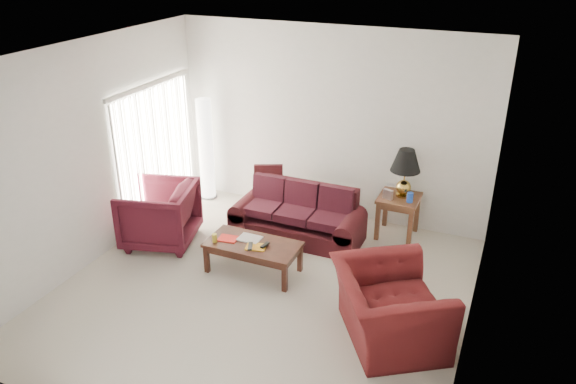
# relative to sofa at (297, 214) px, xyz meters

# --- Properties ---
(floor) EXTENTS (5.00, 5.00, 0.00)m
(floor) POSITION_rel_sofa_xyz_m (0.12, -1.48, -0.40)
(floor) COLOR beige
(floor) RESTS_ON ground
(blinds) EXTENTS (0.10, 2.00, 2.16)m
(blinds) POSITION_rel_sofa_xyz_m (-2.30, -0.18, 0.68)
(blinds) COLOR silver
(blinds) RESTS_ON ground
(sofa) EXTENTS (1.95, 0.87, 0.79)m
(sofa) POSITION_rel_sofa_xyz_m (0.00, 0.00, 0.00)
(sofa) COLOR black
(sofa) RESTS_ON ground
(throw_pillow) EXTENTS (0.50, 0.38, 0.47)m
(throw_pillow) POSITION_rel_sofa_xyz_m (-0.67, 0.44, 0.28)
(throw_pillow) COLOR black
(throw_pillow) RESTS_ON sofa
(end_table) EXTENTS (0.61, 0.61, 0.65)m
(end_table) POSITION_rel_sofa_xyz_m (1.36, 0.67, -0.07)
(end_table) COLOR brown
(end_table) RESTS_ON ground
(table_lamp) EXTENTS (0.53, 0.53, 0.73)m
(table_lamp) POSITION_rel_sofa_xyz_m (1.39, 0.71, 0.62)
(table_lamp) COLOR #B08937
(table_lamp) RESTS_ON end_table
(clock) EXTENTS (0.15, 0.10, 0.15)m
(clock) POSITION_rel_sofa_xyz_m (1.21, 0.53, 0.32)
(clock) COLOR silver
(clock) RESTS_ON end_table
(blue_canister) EXTENTS (0.11, 0.11, 0.15)m
(blue_canister) POSITION_rel_sofa_xyz_m (1.53, 0.55, 0.32)
(blue_canister) COLOR blue
(blue_canister) RESTS_ON end_table
(picture_frame) EXTENTS (0.15, 0.18, 0.06)m
(picture_frame) POSITION_rel_sofa_xyz_m (1.19, 0.84, 0.34)
(picture_frame) COLOR silver
(picture_frame) RESTS_ON end_table
(floor_lamp) EXTENTS (0.30, 0.30, 1.77)m
(floor_lamp) POSITION_rel_sofa_xyz_m (-1.96, 0.72, 0.49)
(floor_lamp) COLOR white
(floor_lamp) RESTS_ON ground
(armchair_left) EXTENTS (1.23, 1.21, 0.92)m
(armchair_left) POSITION_rel_sofa_xyz_m (-1.80, -0.91, 0.06)
(armchair_left) COLOR #3C0D17
(armchair_left) RESTS_ON ground
(armchair_right) EXTENTS (1.62, 1.67, 0.83)m
(armchair_right) POSITION_rel_sofa_xyz_m (1.81, -1.72, 0.02)
(armchair_right) COLOR #471012
(armchair_right) RESTS_ON ground
(coffee_table) EXTENTS (1.36, 0.89, 0.44)m
(coffee_table) POSITION_rel_sofa_xyz_m (-0.19, -1.09, -0.18)
(coffee_table) COLOR black
(coffee_table) RESTS_ON ground
(magazine_red) EXTENTS (0.28, 0.22, 0.01)m
(magazine_red) POSITION_rel_sofa_xyz_m (-0.55, -1.12, 0.05)
(magazine_red) COLOR red
(magazine_red) RESTS_ON coffee_table
(magazine_white) EXTENTS (0.31, 0.23, 0.02)m
(magazine_white) POSITION_rel_sofa_xyz_m (-0.28, -1.00, 0.05)
(magazine_white) COLOR beige
(magazine_white) RESTS_ON coffee_table
(magazine_orange) EXTENTS (0.30, 0.25, 0.01)m
(magazine_orange) POSITION_rel_sofa_xyz_m (-0.10, -1.17, 0.05)
(magazine_orange) COLOR orange
(magazine_orange) RESTS_ON coffee_table
(remote_a) EXTENTS (0.12, 0.20, 0.02)m
(remote_a) POSITION_rel_sofa_xyz_m (-0.16, -1.22, 0.07)
(remote_a) COLOR black
(remote_a) RESTS_ON coffee_table
(remote_b) EXTENTS (0.07, 0.17, 0.02)m
(remote_b) POSITION_rel_sofa_xyz_m (-0.00, -1.11, 0.07)
(remote_b) COLOR black
(remote_b) RESTS_ON coffee_table
(yellow_glass) EXTENTS (0.07, 0.07, 0.12)m
(yellow_glass) POSITION_rel_sofa_xyz_m (-0.68, -1.25, 0.10)
(yellow_glass) COLOR gold
(yellow_glass) RESTS_ON coffee_table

